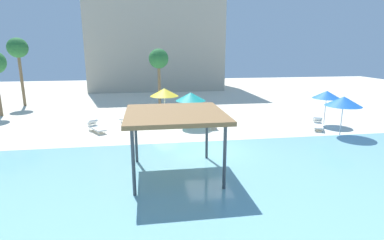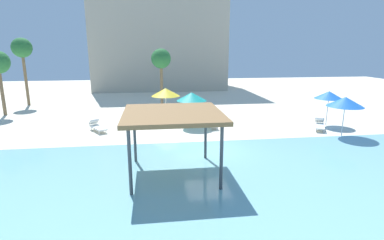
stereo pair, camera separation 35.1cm
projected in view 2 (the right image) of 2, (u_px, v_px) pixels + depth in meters
ground_plane at (208, 150)px, 16.97m from camera, size 80.00×80.00×0.00m
lagoon_water at (232, 193)px, 11.91m from camera, size 44.00×13.50×0.04m
shade_pavilion at (173, 116)px, 13.09m from camera, size 4.28×4.28×2.92m
beach_umbrella_blue_0 at (329, 95)px, 21.98m from camera, size 2.03×2.03×2.55m
beach_umbrella_yellow_1 at (166, 92)px, 23.39m from camera, size 2.22×2.22×2.58m
beach_umbrella_blue_2 at (345, 102)px, 19.09m from camera, size 2.27×2.27×2.61m
beach_umbrella_teal_3 at (192, 97)px, 21.72m from camera, size 2.18×2.18×2.50m
lounge_chair_0 at (211, 122)px, 21.91m from camera, size 0.70×1.93×0.74m
lounge_chair_3 at (132, 116)px, 24.03m from camera, size 1.53×1.92×0.74m
lounge_chair_4 at (97, 126)px, 20.82m from camera, size 1.49×1.93×0.74m
lounge_chair_5 at (320, 125)px, 21.26m from camera, size 1.40×1.96×0.74m
palm_tree_0 at (161, 60)px, 28.90m from camera, size 1.90×1.90×5.59m
palm_tree_2 at (22, 50)px, 29.01m from camera, size 1.90×1.90×6.61m
hotel_block_0 at (159, 31)px, 43.06m from camera, size 17.81×11.70×15.91m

